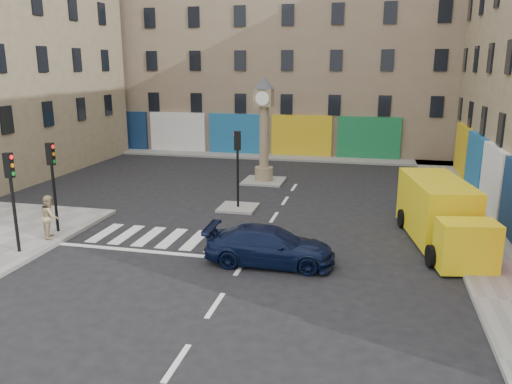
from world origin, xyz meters
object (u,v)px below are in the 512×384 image
(traffic_light_island, at_px, (238,157))
(pedestrian_tan, at_px, (50,216))
(traffic_light_left_far, at_px, (52,173))
(navy_sedan, at_px, (270,246))
(yellow_van, at_px, (441,214))
(traffic_light_left_near, at_px, (11,187))
(clock_pillar, at_px, (264,123))

(traffic_light_island, xyz_separation_m, pedestrian_tan, (-6.09, -6.12, -1.57))
(traffic_light_left_far, bearing_deg, navy_sedan, -6.75)
(yellow_van, relative_size, pedestrian_tan, 3.97)
(pedestrian_tan, bearing_deg, traffic_light_island, -74.18)
(traffic_light_left_near, relative_size, traffic_light_left_far, 1.00)
(pedestrian_tan, bearing_deg, traffic_light_left_near, 143.37)
(navy_sedan, bearing_deg, traffic_light_left_far, 81.76)
(traffic_light_left_far, height_order, clock_pillar, clock_pillar)
(traffic_light_left_near, height_order, traffic_light_island, traffic_light_left_near)
(traffic_light_left_far, distance_m, yellow_van, 15.59)
(traffic_light_left_far, relative_size, traffic_light_island, 1.00)
(traffic_light_left_far, relative_size, yellow_van, 0.54)
(traffic_light_island, distance_m, yellow_van, 9.55)
(traffic_light_left_far, relative_size, pedestrian_tan, 2.14)
(clock_pillar, distance_m, yellow_van, 12.84)
(traffic_light_island, bearing_deg, yellow_van, -17.55)
(traffic_light_left_far, bearing_deg, clock_pillar, 61.06)
(navy_sedan, bearing_deg, yellow_van, -60.63)
(navy_sedan, bearing_deg, traffic_light_left_near, 96.59)
(clock_pillar, bearing_deg, pedestrian_tan, -116.67)
(traffic_light_left_far, height_order, yellow_van, traffic_light_left_far)
(navy_sedan, xyz_separation_m, yellow_van, (6.09, 3.64, 0.53))
(pedestrian_tan, bearing_deg, traffic_light_left_far, -12.91)
(traffic_light_left_near, xyz_separation_m, traffic_light_left_far, (0.00, 2.40, 0.00))
(navy_sedan, bearing_deg, traffic_light_island, 22.72)
(traffic_light_left_near, distance_m, traffic_light_left_far, 2.40)
(traffic_light_left_near, relative_size, traffic_light_island, 1.00)
(navy_sedan, height_order, pedestrian_tan, pedestrian_tan)
(traffic_light_left_far, bearing_deg, yellow_van, 9.45)
(clock_pillar, xyz_separation_m, yellow_van, (9.01, -8.85, -2.35))
(clock_pillar, bearing_deg, traffic_light_island, -90.00)
(traffic_light_left_far, height_order, navy_sedan, traffic_light_left_far)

